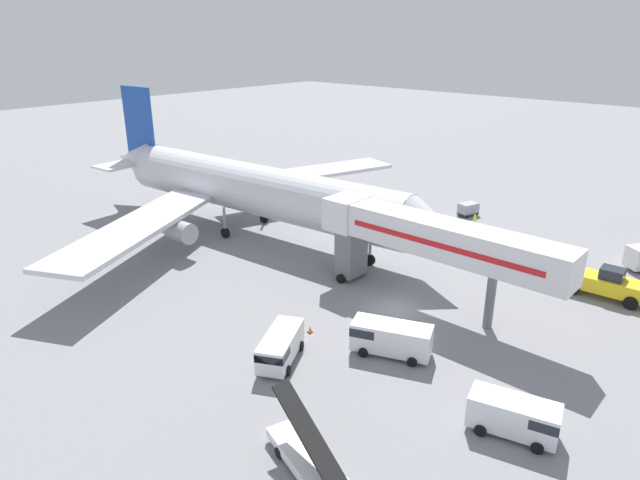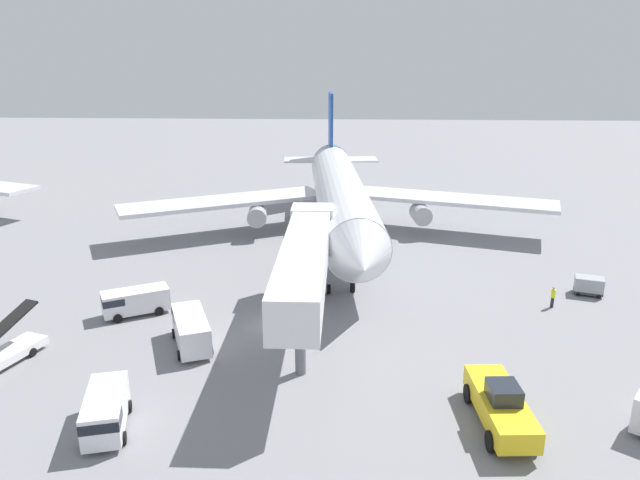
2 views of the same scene
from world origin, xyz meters
name	(u,v)px [view 1 (image 1 of 2)]	position (x,y,z in m)	size (l,w,h in m)	color
ground_plane	(394,309)	(0.00, 0.00, 0.00)	(300.00, 300.00, 0.00)	gray
airplane_at_gate	(248,188)	(4.36, 22.63, 5.03)	(49.10, 48.07, 14.70)	silver
jet_bridge	(423,238)	(2.30, -0.84, 5.71)	(3.46, 21.04, 7.52)	silver
pushback_tug	(606,283)	(13.70, -11.93, 1.23)	(2.93, 6.99, 2.69)	yellow
belt_loader_truck	(315,466)	(-17.58, -7.45, 0.78)	(4.06, 7.63, 3.43)	white
service_van_near_center	(389,337)	(-5.66, -3.47, 1.29)	(3.98, 5.86, 2.27)	white
service_van_mid_center	(516,416)	(-7.71, -13.49, 1.23)	(3.14, 5.16, 2.15)	white
service_van_outer_right	(280,347)	(-11.45, 1.37, 1.17)	(5.35, 4.07, 2.03)	white
baggage_cart_mid_right	(468,209)	(25.83, 7.19, 0.85)	(2.61, 2.06, 1.55)	#38383D
ground_crew_worker_foreground	(475,221)	(21.87, 4.31, 0.95)	(0.45, 0.45, 1.79)	#1E2333
safety_cone_bravo	(310,329)	(-7.29, 2.50, 0.28)	(0.38, 0.38, 0.58)	black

